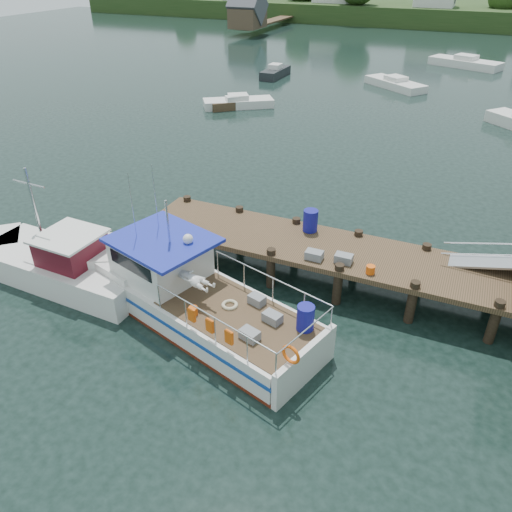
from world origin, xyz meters
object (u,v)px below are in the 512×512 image
at_px(lobster_boat, 188,293).
at_px(moored_e, 275,72).
at_px(dock, 490,259).
at_px(moored_a, 238,102).
at_px(moored_d, 395,84).
at_px(moored_rowboat, 232,104).
at_px(work_boat, 57,262).
at_px(moored_far, 465,63).

distance_m(lobster_boat, moored_e, 37.47).
relative_size(dock, moored_a, 3.01).
distance_m(moored_d, moored_e, 11.54).
height_order(lobster_boat, moored_rowboat, lobster_boat).
distance_m(dock, moored_a, 27.84).
distance_m(work_boat, moored_e, 36.24).
xyz_separation_m(moored_rowboat, moored_a, (0.23, 0.62, 0.01)).
relative_size(lobster_boat, moored_e, 2.23).
distance_m(moored_rowboat, moored_far, 28.98).
xyz_separation_m(moored_rowboat, moored_far, (15.28, 24.62, 0.10)).
xyz_separation_m(dock, moored_rowboat, (-19.07, 19.79, -1.88)).
xyz_separation_m(moored_rowboat, moored_e, (-1.23, 11.94, 0.09)).
bearing_deg(work_boat, moored_far, 79.66).
bearing_deg(lobster_boat, moored_rowboat, 129.85).
bearing_deg(moored_rowboat, work_boat, -91.80).
height_order(work_boat, moored_e, work_boat).
bearing_deg(moored_a, moored_e, 82.80).
bearing_deg(moored_far, lobster_boat, -90.20).
distance_m(moored_a, moored_d, 15.35).
bearing_deg(moored_e, dock, -66.95).
xyz_separation_m(lobster_boat, moored_far, (5.12, 48.36, -0.42)).
relative_size(dock, moored_d, 2.73).
bearing_deg(moored_far, work_boat, -96.65).
bearing_deg(work_boat, moored_e, 101.33).
relative_size(dock, work_boat, 2.01).
bearing_deg(work_boat, lobster_boat, 3.04).
relative_size(work_boat, moored_e, 1.85).
bearing_deg(moored_rowboat, moored_far, 45.57).
relative_size(work_boat, moored_far, 1.07).
relative_size(moored_far, moored_e, 1.73).
bearing_deg(moored_d, lobster_boat, -113.54).
xyz_separation_m(lobster_boat, moored_d, (0.15, 35.95, -0.49)).
height_order(moored_a, moored_e, moored_e).
xyz_separation_m(dock, lobster_boat, (-8.91, -3.95, -1.37)).
height_order(work_boat, moored_rowboat, work_boat).
xyz_separation_m(moored_far, moored_d, (-4.97, -12.41, -0.08)).
distance_m(dock, moored_e, 37.72).
distance_m(lobster_boat, moored_rowboat, 25.84).
xyz_separation_m(dock, moored_far, (-3.78, 44.41, -1.78)).
distance_m(work_boat, moored_rowboat, 24.27).
distance_m(work_boat, moored_far, 49.63).
distance_m(lobster_boat, moored_a, 26.32).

